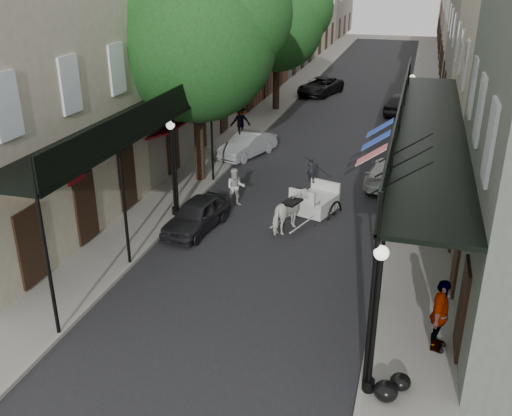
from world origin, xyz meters
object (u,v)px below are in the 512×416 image
Objects in this scene: tree_far at (283,19)px; car_left_mid at (247,145)px; lamppost_right_far at (409,109)px; car_right_near at (389,172)px; tree_near at (206,32)px; carriage at (321,187)px; lamppost_left at (173,167)px; pedestrian_sidewalk_left at (240,121)px; lamppost_right_near at (375,319)px; horse at (291,212)px; pedestrian_sidewalk_right at (440,315)px; car_right_far at (401,103)px; car_left_far at (320,86)px; pedestrian_walking at (236,187)px; car_left_near at (197,215)px.

car_left_mid is at bearing -86.37° from tree_far.
car_right_near is at bearing -94.69° from lamppost_right_far.
tree_near is 7.94m from carriage.
lamppost_left is at bearing -73.65° from car_left_mid.
tree_near is 5.33× the size of pedestrian_sidewalk_left.
horse is at bearing 114.46° from lamppost_right_near.
pedestrian_sidewalk_right is 0.49× the size of car_right_far.
car_left_far is at bearing -64.75° from car_right_near.
car_right_far is (2.30, 17.11, -0.28)m from carriage.
pedestrian_sidewalk_left reaches higher than pedestrian_walking.
car_right_far is at bearing -83.49° from car_right_near.
tree_far reaches higher than car_left_far.
lamppost_right_far is 12.10m from pedestrian_walking.
carriage is 3.42m from pedestrian_walking.
car_right_far is at bearing 94.88° from lamppost_right_far.
pedestrian_walking is at bearing -57.53° from car_left_mid.
lamppost_right_near reaches higher than car_left_near.
car_right_far is (3.01, 19.32, -0.06)m from horse.
tree_far is 11.46m from car_left_mid.
tree_near is 20.38m from car_left_far.
car_left_near is (-4.06, -3.04, -0.38)m from carriage.
lamppost_left is 1.89× the size of pedestrian_sidewalk_right.
pedestrian_sidewalk_left is at bearing -84.47° from car_left_far.
car_left_near is 0.85× the size of car_right_near.
car_right_near is at bearing 74.40° from carriage.
pedestrian_sidewalk_left is 11.88m from car_right_far.
car_left_mid is 0.90× the size of car_right_far.
car_left_mid is (0.60, 3.82, -5.89)m from tree_near.
lamppost_left is 11.41m from pedestrian_sidewalk_right.
lamppost_right_near and lamppost_right_far have the same top height.
pedestrian_walking is 2.67m from car_left_near.
tree_far reaches higher than lamppost_right_near.
lamppost_left is at bearing 63.52° from pedestrian_sidewalk_left.
lamppost_right_near is 2.05× the size of pedestrian_sidewalk_left.
tree_far is 26.48m from pedestrian_sidewalk_right.
tree_near is at bearing -79.13° from car_left_far.
carriage is 0.68× the size of car_left_mid.
tree_near reaches higher than car_left_mid.
tree_near is at bearing -24.14° from horse.
lamppost_right_near is 10.68m from carriage.
horse is at bearing -75.48° from tree_far.
pedestrian_walking reaches higher than car_left_mid.
carriage is (-2.93, -9.78, -1.08)m from lamppost_right_far.
tree_far is 7.72m from car_left_far.
horse reaches higher than car_right_near.
car_left_far is 1.13× the size of car_right_near.
car_left_far reaches higher than car_left_near.
horse is at bearing 21.83° from car_left_near.
car_left_near is 9.35m from car_right_near.
lamppost_right_near reaches higher than carriage.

